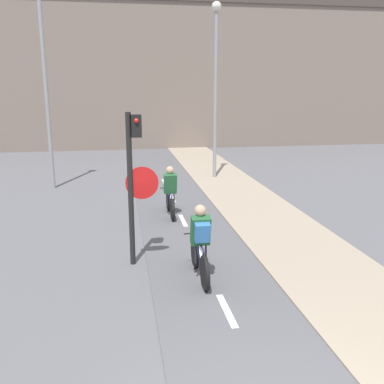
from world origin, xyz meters
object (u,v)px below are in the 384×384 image
object	(u,v)px
traffic_light_pole	(134,173)
street_lamp_sidewalk	(216,74)
street_lamp_far	(44,63)
cyclist_far	(170,194)
cyclist_near	(200,244)

from	to	relation	value
traffic_light_pole	street_lamp_sidewalk	world-z (taller)	street_lamp_sidewalk
street_lamp_far	cyclist_far	distance (m)	6.85
traffic_light_pole	cyclist_far	distance (m)	3.73
cyclist_near	cyclist_far	distance (m)	4.28
street_lamp_far	cyclist_near	xyz separation A→B (m)	(3.92, -8.52, -3.72)
street_lamp_sidewalk	cyclist_far	xyz separation A→B (m)	(-2.39, -4.95, -3.46)
traffic_light_pole	cyclist_near	bearing A→B (deg)	-39.24
street_lamp_sidewalk	cyclist_near	size ratio (longest dim) A/B	3.98
cyclist_near	cyclist_far	size ratio (longest dim) A/B	1.02
street_lamp_sidewalk	cyclist_near	distance (m)	10.11
street_lamp_far	cyclist_far	bearing A→B (deg)	-47.71
street_lamp_far	cyclist_near	world-z (taller)	street_lamp_far
cyclist_near	traffic_light_pole	bearing A→B (deg)	140.76
traffic_light_pole	cyclist_near	world-z (taller)	traffic_light_pole
traffic_light_pole	cyclist_near	distance (m)	1.96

